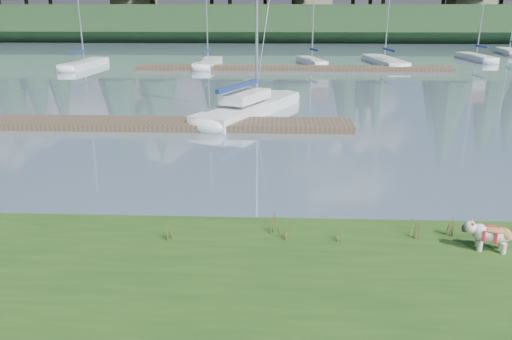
{
  "coord_description": "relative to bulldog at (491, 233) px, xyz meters",
  "views": [
    {
      "loc": [
        0.72,
        -12.32,
        5.1
      ],
      "look_at": [
        0.22,
        -0.5,
        1.2
      ],
      "focal_mm": 35.0,
      "sensor_mm": 36.0,
      "label": 1
    }
  ],
  "objects": [
    {
      "name": "bulldog",
      "position": [
        0.0,
        0.0,
        0.0
      ],
      "size": [
        0.99,
        0.52,
        0.58
      ],
      "rotation": [
        0.0,
        0.0,
        2.93
      ],
      "color": "silver",
      "rests_on": "bank"
    },
    {
      "name": "sailboat_bg_5",
      "position": [
        21.3,
        48.73,
        -0.39
      ],
      "size": [
        2.74,
        7.54,
        10.65
      ],
      "rotation": [
        0.0,
        0.0,
        1.39
      ],
      "color": "white",
      "rests_on": "ground"
    },
    {
      "name": "weed_0",
      "position": [
        -4.4,
        0.63,
        -0.12
      ],
      "size": [
        0.17,
        0.14,
        0.59
      ],
      "color": "#475B23",
      "rests_on": "bank"
    },
    {
      "name": "sailboat_bg_0",
      "position": [
        -21.1,
        34.65,
        -0.39
      ],
      "size": [
        2.06,
        8.05,
        11.55
      ],
      "rotation": [
        0.0,
        0.0,
        1.51
      ],
      "color": "white",
      "rests_on": "ground"
    },
    {
      "name": "weed_4",
      "position": [
        -3.02,
        0.29,
        -0.21
      ],
      "size": [
        0.17,
        0.14,
        0.36
      ],
      "color": "#475B23",
      "rests_on": "bank"
    },
    {
      "name": "weed_3",
      "position": [
        -6.64,
        0.19,
        -0.11
      ],
      "size": [
        0.17,
        0.14,
        0.6
      ],
      "color": "#475B23",
      "rests_on": "bank"
    },
    {
      "name": "sailboat_bg_1",
      "position": [
        -10.46,
        35.77,
        -0.39
      ],
      "size": [
        1.82,
        7.76,
        11.52
      ],
      "rotation": [
        0.0,
        0.0,
        1.53
      ],
      "color": "white",
      "rests_on": "ground"
    },
    {
      "name": "dock_near",
      "position": [
        -9.09,
        11.93,
        -0.56
      ],
      "size": [
        16.0,
        2.0,
        0.3
      ],
      "primitive_type": "cube",
      "color": "#4C3D2C",
      "rests_on": "ground"
    },
    {
      "name": "dock_far",
      "position": [
        -3.09,
        32.93,
        -0.56
      ],
      "size": [
        26.0,
        2.2,
        0.3
      ],
      "primitive_type": "cube",
      "color": "#4C3D2C",
      "rests_on": "ground"
    },
    {
      "name": "weed_2",
      "position": [
        -1.37,
        0.49,
        -0.12
      ],
      "size": [
        0.17,
        0.14,
        0.59
      ],
      "color": "#475B23",
      "rests_on": "bank"
    },
    {
      "name": "weed_5",
      "position": [
        -0.53,
        0.66,
        -0.16
      ],
      "size": [
        0.17,
        0.14,
        0.49
      ],
      "color": "#475B23",
      "rests_on": "bank"
    },
    {
      "name": "sailboat_bg_2",
      "position": [
        -1.41,
        37.35,
        -0.38
      ],
      "size": [
        2.73,
        6.31,
        9.52
      ],
      "rotation": [
        0.0,
        0.0,
        1.82
      ],
      "color": "white",
      "rests_on": "ground"
    },
    {
      "name": "sailboat_bg_4",
      "position": [
        15.03,
        41.9,
        -0.39
      ],
      "size": [
        1.86,
        7.47,
        10.97
      ],
      "rotation": [
        0.0,
        0.0,
        1.63
      ],
      "color": "white",
      "rests_on": "ground"
    },
    {
      "name": "weed_1",
      "position": [
        -4.13,
        0.31,
        -0.16
      ],
      "size": [
        0.17,
        0.14,
        0.5
      ],
      "color": "#475B23",
      "rests_on": "bank"
    },
    {
      "name": "sailboat_main",
      "position": [
        -5.42,
        15.53,
        -0.29
      ],
      "size": [
        5.52,
        9.21,
        13.32
      ],
      "rotation": [
        0.0,
        0.0,
        1.14
      ],
      "color": "white",
      "rests_on": "ground"
    },
    {
      "name": "mud_lip",
      "position": [
        -5.09,
        1.33,
        -0.64
      ],
      "size": [
        60.0,
        0.5,
        0.14
      ],
      "primitive_type": "cube",
      "color": "#33281C",
      "rests_on": "ground"
    },
    {
      "name": "ridge",
      "position": [
        -5.09,
        75.93,
        1.79
      ],
      "size": [
        200.0,
        20.0,
        5.0
      ],
      "primitive_type": "cube",
      "color": "#1A3118",
      "rests_on": "ground"
    },
    {
      "name": "ground",
      "position": [
        -5.09,
        32.93,
        -0.71
      ],
      "size": [
        200.0,
        200.0,
        0.0
      ],
      "primitive_type": "plane",
      "color": "gray",
      "rests_on": "ground"
    },
    {
      "name": "sailboat_bg_3",
      "position": [
        5.32,
        38.35,
        -0.39
      ],
      "size": [
        2.93,
        9.76,
        13.93
      ],
      "rotation": [
        0.0,
        0.0,
        1.68
      ],
      "color": "white",
      "rests_on": "ground"
    }
  ]
}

